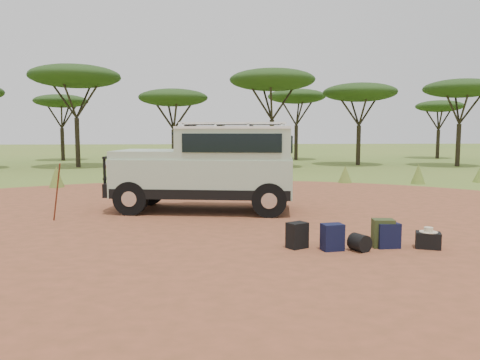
{
  "coord_description": "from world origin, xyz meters",
  "views": [
    {
      "loc": [
        -0.03,
        -10.75,
        2.25
      ],
      "look_at": [
        0.83,
        1.13,
        1.0
      ],
      "focal_mm": 35.0,
      "sensor_mm": 36.0,
      "label": 1
    }
  ],
  "objects": [
    {
      "name": "duffel_navy",
      "position": [
        3.45,
        -2.1,
        0.24
      ],
      "size": [
        0.45,
        0.35,
        0.49
      ],
      "primitive_type": "cube",
      "rotation": [
        0.0,
        0.0,
        0.07
      ],
      "color": "#101233",
      "rests_on": "ground"
    },
    {
      "name": "backpack_navy",
      "position": [
        2.34,
        -2.25,
        0.26
      ],
      "size": [
        0.43,
        0.34,
        0.51
      ],
      "primitive_type": "cube",
      "rotation": [
        0.0,
        0.0,
        0.17
      ],
      "color": "#101233",
      "rests_on": "ground"
    },
    {
      "name": "backpack_black",
      "position": [
        1.71,
        -2.03,
        0.25
      ],
      "size": [
        0.45,
        0.42,
        0.5
      ],
      "primitive_type": "cube",
      "rotation": [
        0.0,
        0.0,
        0.53
      ],
      "color": "black",
      "rests_on": "ground"
    },
    {
      "name": "safari_hat",
      "position": [
        4.22,
        -2.23,
        0.35
      ],
      "size": [
        0.34,
        0.34,
        0.1
      ],
      "color": "beige",
      "rests_on": "hard_case"
    },
    {
      "name": "ground",
      "position": [
        0.0,
        0.0,
        0.0
      ],
      "size": [
        140.0,
        140.0,
        0.0
      ],
      "primitive_type": "plane",
      "color": "olive",
      "rests_on": "ground"
    },
    {
      "name": "grass_fringe",
      "position": [
        0.12,
        8.67,
        0.4
      ],
      "size": [
        36.6,
        1.6,
        0.9
      ],
      "color": "olive",
      "rests_on": "ground"
    },
    {
      "name": "walking_staff",
      "position": [
        -3.72,
        1.0,
        0.74
      ],
      "size": [
        0.36,
        0.41,
        1.47
      ],
      "primitive_type": "cylinder",
      "rotation": [
        0.31,
        0.0,
        0.72
      ],
      "color": "brown",
      "rests_on": "ground"
    },
    {
      "name": "hard_case",
      "position": [
        4.22,
        -2.23,
        0.16
      ],
      "size": [
        0.53,
        0.46,
        0.32
      ],
      "primitive_type": "cube",
      "rotation": [
        0.0,
        0.0,
        -0.37
      ],
      "color": "black",
      "rests_on": "ground"
    },
    {
      "name": "backpack_olive",
      "position": [
        3.38,
        -2.09,
        0.28
      ],
      "size": [
        0.43,
        0.33,
        0.56
      ],
      "primitive_type": "cube",
      "rotation": [
        0.0,
        0.0,
        -0.12
      ],
      "color": "#38441F",
      "rests_on": "ground"
    },
    {
      "name": "safari_vehicle",
      "position": [
        0.09,
        2.36,
        1.2
      ],
      "size": [
        5.35,
        2.8,
        2.48
      ],
      "rotation": [
        0.0,
        0.0,
        -0.16
      ],
      "color": "#AAC0A3",
      "rests_on": "ground"
    },
    {
      "name": "acacia_treeline",
      "position": [
        0.75,
        19.81,
        4.87
      ],
      "size": [
        46.7,
        13.2,
        6.26
      ],
      "color": "#2D2419",
      "rests_on": "ground"
    },
    {
      "name": "dirt_clearing",
      "position": [
        0.0,
        0.0,
        0.0
      ],
      "size": [
        23.0,
        23.0,
        0.01
      ],
      "primitive_type": "cylinder",
      "color": "#9C4F33",
      "rests_on": "ground"
    },
    {
      "name": "stuff_sack",
      "position": [
        2.83,
        -2.33,
        0.16
      ],
      "size": [
        0.44,
        0.44,
        0.33
      ],
      "primitive_type": "cylinder",
      "rotation": [
        1.57,
        0.0,
        0.45
      ],
      "color": "black",
      "rests_on": "ground"
    }
  ]
}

